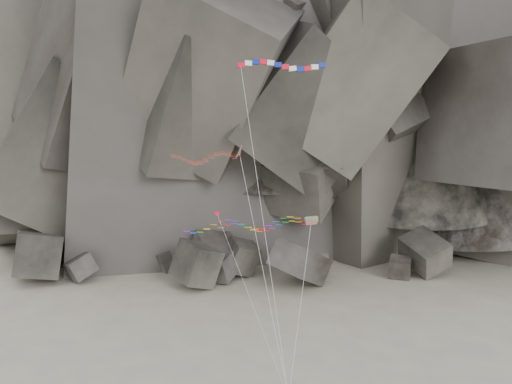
# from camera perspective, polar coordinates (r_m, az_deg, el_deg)

# --- Properties ---
(ground) EXTENTS (260.00, 260.00, 0.00)m
(ground) POSITION_cam_1_polar(r_m,az_deg,el_deg) (54.21, -3.83, -20.76)
(ground) COLOR #ABA18A
(ground) RESTS_ON ground
(headland) EXTENTS (110.00, 70.00, 84.00)m
(headland) POSITION_cam_1_polar(r_m,az_deg,el_deg) (118.50, 2.19, 15.34)
(headland) COLOR #524C43
(headland) RESTS_ON ground
(boulder_field) EXTENTS (77.60, 20.96, 10.03)m
(boulder_field) POSITION_cam_1_polar(r_m,az_deg,el_deg) (86.40, -7.47, -8.07)
(boulder_field) COLOR #47423F
(boulder_field) RESTS_ON ground
(delta_kite) EXTENTS (13.61, 10.01, 22.14)m
(delta_kite) POSITION_cam_1_polar(r_m,az_deg,el_deg) (52.35, -6.30, 3.98)
(delta_kite) COLOR red
(delta_kite) RESTS_ON ground
(banner_kite) EXTENTS (8.49, 8.93, 30.28)m
(banner_kite) POSITION_cam_1_polar(r_m,az_deg,el_deg) (49.40, 2.91, 13.99)
(banner_kite) COLOR red
(banner_kite) RESTS_ON ground
(parafoil_kite) EXTENTS (14.26, 8.54, 14.99)m
(parafoil_kite) POSITION_cam_1_polar(r_m,az_deg,el_deg) (51.01, -1.49, -3.76)
(parafoil_kite) COLOR #C4E90C
(parafoil_kite) RESTS_ON ground
(pennant_kite) EXTENTS (8.15, 8.23, 15.23)m
(pennant_kite) POSITION_cam_1_polar(r_m,az_deg,el_deg) (49.94, -2.94, -6.51)
(pennant_kite) COLOR red
(pennant_kite) RESTS_ON ground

